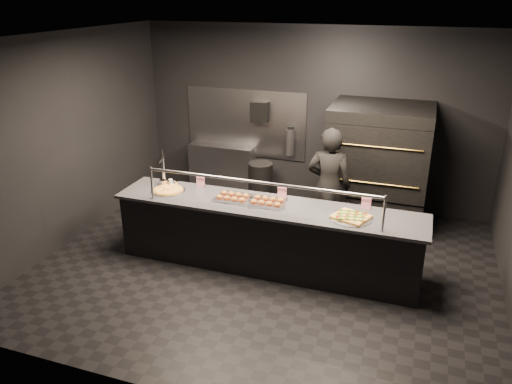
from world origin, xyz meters
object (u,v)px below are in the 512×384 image
prep_shelf (222,169)px  round_pizza (168,190)px  slider_tray_a (233,197)px  slider_tray_b (267,202)px  service_counter (266,236)px  towel_dispenser (260,112)px  beer_tap (164,175)px  pizza_oven (377,166)px  square_pizza (351,217)px  worker (328,186)px  fire_extinguisher (290,142)px  trash_bin (260,183)px

prep_shelf → round_pizza: round_pizza is taller
round_pizza → slider_tray_a: 0.95m
slider_tray_b → service_counter: bearing=-89.5°
towel_dispenser → beer_tap: 2.35m
towel_dispenser → beer_tap: bearing=-107.7°
service_counter → slider_tray_b: (-0.00, 0.03, 0.48)m
pizza_oven → square_pizza: 1.97m
service_counter → worker: 1.26m
towel_dispenser → service_counter: bearing=-69.4°
fire_extinguisher → beer_tap: 2.53m
beer_tap → round_pizza: 0.29m
round_pizza → slider_tray_a: (0.95, 0.02, 0.01)m
pizza_oven → worker: pizza_oven is taller
slider_tray_a → trash_bin: size_ratio=0.69×
prep_shelf → towel_dispenser: size_ratio=3.43×
pizza_oven → prep_shelf: (-2.80, 0.42, -0.52)m
towel_dispenser → beer_tap: size_ratio=0.66×
service_counter → round_pizza: service_counter is taller
beer_tap → service_counter: bearing=-7.1°
pizza_oven → towel_dispenser: size_ratio=5.46×
round_pizza → square_pizza: square_pizza is taller
towel_dispenser → worker: size_ratio=0.20×
fire_extinguisher → worker: (0.96, -1.37, -0.19)m
prep_shelf → square_pizza: (2.70, -2.38, 0.49)m
round_pizza → trash_bin: round_pizza is taller
beer_tap → square_pizza: 2.72m
slider_tray_b → towel_dispenser: bearing=110.8°
square_pizza → worker: 1.20m
service_counter → worker: (0.61, 1.03, 0.41)m
slider_tray_a → trash_bin: slider_tray_a is taller
pizza_oven → round_pizza: size_ratio=4.00×
service_counter → slider_tray_a: 0.68m
towel_dispenser → slider_tray_a: (0.42, -2.37, -0.60)m
service_counter → prep_shelf: (-1.60, 2.32, -0.01)m
fire_extinguisher → slider_tray_a: bearing=-93.1°
service_counter → worker: bearing=59.4°
fire_extinguisher → prep_shelf: bearing=-176.3°
square_pizza → fire_extinguisher: bearing=120.6°
prep_shelf → trash_bin: prep_shelf is taller
service_counter → square_pizza: bearing=-3.2°
pizza_oven → beer_tap: pizza_oven is taller
service_counter → round_pizza: (-1.43, -0.00, 0.47)m
square_pizza → pizza_oven: bearing=87.2°
service_counter → pizza_oven: 2.30m
pizza_oven → square_pizza: size_ratio=3.72×
round_pizza → slider_tray_a: bearing=1.4°
round_pizza → slider_tray_b: size_ratio=0.89×
pizza_oven → square_pizza: (-0.10, -1.96, -0.03)m
worker → pizza_oven: bearing=-129.2°
slider_tray_b → beer_tap: bearing=173.9°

